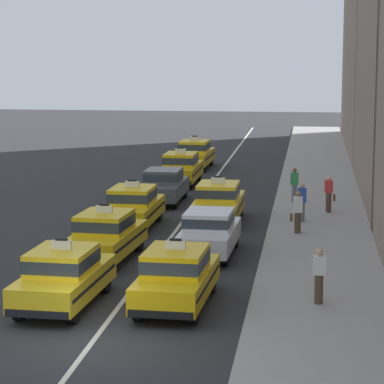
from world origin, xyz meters
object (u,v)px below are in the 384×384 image
taxi_left_fifth (181,168)px  taxi_right_third (218,202)px  taxi_left_sixth (195,154)px  taxi_left_second (105,235)px  taxi_right_nearest (176,276)px  pedestrian_by_storefront (294,185)px  pedestrian_trailing (302,202)px  pedestrian_near_crosswalk (319,276)px  taxi_left_third (133,206)px  sedan_right_second (209,231)px  pedestrian_far_corner (329,194)px  pedestrian_mid_block (297,212)px  taxi_left_nearest (63,276)px  sedan_left_fourth (164,185)px

taxi_left_fifth → taxi_right_third: (3.04, -10.20, 0.00)m
taxi_left_sixth → taxi_left_second: bearing=-89.9°
taxi_right_nearest → pedestrian_by_storefront: bearing=80.3°
taxi_right_nearest → pedestrian_trailing: taxi_right_nearest is taller
pedestrian_near_crosswalk → taxi_left_sixth: bearing=104.1°
taxi_left_third → sedan_right_second: (3.56, -4.41, -0.03)m
taxi_left_fifth → taxi_left_sixth: (-0.09, 6.36, 0.00)m
pedestrian_far_corner → taxi_right_third: bearing=-153.8°
taxi_left_fifth → pedestrian_by_storefront: size_ratio=2.96×
sedan_right_second → pedestrian_near_crosswalk: 7.11m
pedestrian_by_storefront → pedestrian_trailing: bearing=-85.2°
taxi_left_sixth → pedestrian_far_corner: (7.65, -14.33, 0.06)m
sedan_right_second → pedestrian_trailing: (3.10, 5.86, 0.09)m
pedestrian_mid_block → pedestrian_far_corner: size_ratio=1.01×
pedestrian_mid_block → sedan_right_second: bearing=-130.0°
taxi_left_second → taxi_right_third: size_ratio=1.02×
taxi_left_second → taxi_right_third: 7.74m
taxi_right_third → pedestrian_trailing: size_ratio=2.88×
taxi_left_nearest → sedan_right_second: size_ratio=1.07×
taxi_left_fifth → pedestrian_near_crosswalk: (7.07, -22.14, 0.06)m
taxi_left_nearest → taxi_left_second: same height
taxi_left_second → sedan_right_second: bearing=19.3°
taxi_right_third → pedestrian_far_corner: (4.52, 2.23, 0.06)m
pedestrian_far_corner → taxi_left_nearest: bearing=-116.9°
sedan_right_second → pedestrian_trailing: size_ratio=2.74×
taxi_left_nearest → pedestrian_mid_block: 12.05m
taxi_left_fifth → taxi_left_nearest: bearing=-89.9°
taxi_left_sixth → pedestrian_trailing: taxi_left_sixth is taller
taxi_left_nearest → pedestrian_trailing: size_ratio=2.91×
taxi_left_sixth → taxi_left_fifth: bearing=-89.2°
sedan_left_fourth → pedestrian_trailing: 7.80m
sedan_right_second → taxi_left_second: bearing=-160.7°
taxi_left_sixth → pedestrian_trailing: bearing=-68.5°
taxi_right_third → pedestrian_trailing: taxi_right_third is taller
sedan_left_fourth → taxi_right_third: (3.00, -4.43, 0.03)m
taxi_left_second → taxi_left_sixth: 23.65m
taxi_left_nearest → taxi_right_nearest: bearing=6.9°
taxi_left_fifth → pedestrian_far_corner: size_ratio=2.88×
taxi_left_second → taxi_left_nearest: bearing=-89.1°
taxi_left_fifth → pedestrian_trailing: taxi_left_fifth is taller
taxi_left_third → taxi_right_third: 3.59m
taxi_left_nearest → sedan_right_second: (3.30, 6.74, -0.03)m
sedan_left_fourth → pedestrian_trailing: bearing=-35.0°
taxi_right_nearest → taxi_left_sixth: bearing=96.4°
taxi_left_sixth → sedan_left_fourth: bearing=-89.4°
taxi_left_fifth → pedestrian_near_crosswalk: bearing=-72.3°
pedestrian_by_storefront → pedestrian_near_crosswalk: bearing=-86.5°
sedan_right_second → taxi_left_fifth: bearing=101.7°
taxi_left_fifth → sedan_right_second: taxi_left_fifth is taller
taxi_right_third → pedestrian_mid_block: bearing=-35.8°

